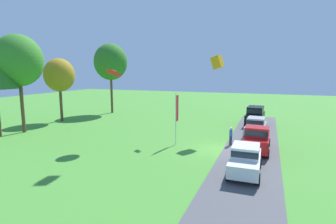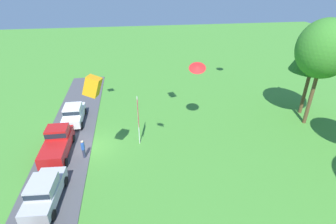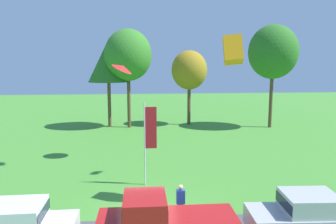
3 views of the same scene
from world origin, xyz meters
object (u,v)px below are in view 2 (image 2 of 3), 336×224
object	(u,v)px
flag_banner	(138,116)
car_sedan_far_end	(74,113)
tree_far_right	(324,49)
car_sedan_mid_row	(44,191)
tree_right_of_center	(316,50)
person_watching_sky	(83,149)
kite_delta_high_left	(197,67)
car_pickup_by_flagpole	(57,142)
kite_box_near_flag	(93,86)

from	to	relation	value
flag_banner	car_sedan_far_end	bearing A→B (deg)	-128.28
tree_far_right	car_sedan_mid_row	bearing A→B (deg)	-72.81
tree_right_of_center	flag_banner	distance (m)	18.70
car_sedan_far_end	person_watching_sky	size ratio (longest dim) A/B	2.58
tree_far_right	tree_right_of_center	bearing A→B (deg)	157.44
tree_right_of_center	tree_far_right	distance (m)	2.41
car_sedan_far_end	tree_far_right	bearing A→B (deg)	81.30
person_watching_sky	kite_delta_high_left	bearing A→B (deg)	105.42
kite_delta_high_left	car_sedan_far_end	bearing A→B (deg)	-106.37
car_pickup_by_flagpole	kite_box_near_flag	size ratio (longest dim) A/B	4.26
tree_far_right	kite_box_near_flag	bearing A→B (deg)	-75.04
car_pickup_by_flagpole	person_watching_sky	xyz separation A→B (m)	(0.97, 2.22, -0.23)
person_watching_sky	tree_right_of_center	size ratio (longest dim) A/B	0.19
flag_banner	kite_delta_high_left	bearing A→B (deg)	106.63
kite_box_near_flag	car_sedan_mid_row	bearing A→B (deg)	-61.94
car_pickup_by_flagpole	kite_box_near_flag	distance (m)	8.35
tree_right_of_center	kite_delta_high_left	world-z (taller)	tree_right_of_center
car_sedan_mid_row	kite_box_near_flag	bearing A→B (deg)	118.06
tree_far_right	person_watching_sky	bearing A→B (deg)	-83.04
tree_right_of_center	tree_far_right	xyz separation A→B (m)	(2.14, -0.89, 0.67)
car_sedan_far_end	person_watching_sky	world-z (taller)	car_sedan_far_end
car_sedan_mid_row	kite_delta_high_left	bearing A→B (deg)	121.89
car_pickup_by_flagpole	person_watching_sky	size ratio (longest dim) A/B	2.94
car_sedan_mid_row	tree_right_of_center	bearing A→B (deg)	111.09
kite_box_near_flag	kite_delta_high_left	bearing A→B (deg)	123.55
car_sedan_mid_row	flag_banner	world-z (taller)	flag_banner
car_sedan_mid_row	person_watching_sky	distance (m)	5.01
car_sedan_far_end	kite_delta_high_left	world-z (taller)	kite_delta_high_left
car_sedan_far_end	flag_banner	size ratio (longest dim) A/B	0.94
car_pickup_by_flagpole	tree_far_right	world-z (taller)	tree_far_right
kite_box_near_flag	kite_delta_high_left	distance (m)	9.84
kite_box_near_flag	person_watching_sky	bearing A→B (deg)	-144.77
kite_box_near_flag	tree_far_right	bearing A→B (deg)	104.96
person_watching_sky	car_pickup_by_flagpole	bearing A→B (deg)	-113.63
car_pickup_by_flagpole	car_sedan_mid_row	distance (m)	5.63
tree_far_right	flag_banner	xyz separation A→B (m)	(1.48, -17.02, -4.68)
tree_right_of_center	kite_box_near_flag	xyz separation A→B (m)	(7.43, -20.70, 0.45)
person_watching_sky	tree_far_right	distance (m)	22.87
tree_right_of_center	person_watching_sky	bearing A→B (deg)	-78.03
car_pickup_by_flagpole	person_watching_sky	world-z (taller)	car_pickup_by_flagpole
tree_right_of_center	flag_banner	xyz separation A→B (m)	(3.62, -17.91, -4.01)
car_sedan_mid_row	kite_delta_high_left	size ratio (longest dim) A/B	3.00
car_sedan_far_end	kite_box_near_flag	size ratio (longest dim) A/B	3.74
flag_banner	kite_delta_high_left	xyz separation A→B (m)	(-1.60, 5.37, 3.56)
car_pickup_by_flagpole	kite_box_near_flag	bearing A→B (deg)	48.49
car_sedan_far_end	person_watching_sky	distance (m)	6.48
flag_banner	kite_box_near_flag	bearing A→B (deg)	-36.26
kite_delta_high_left	flag_banner	bearing A→B (deg)	-73.37
flag_banner	kite_box_near_flag	world-z (taller)	kite_box_near_flag
tree_right_of_center	kite_box_near_flag	distance (m)	22.00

